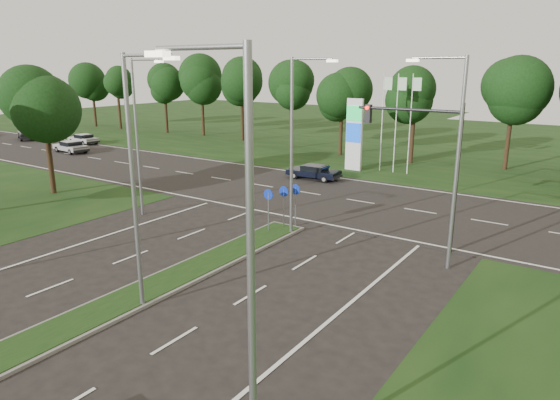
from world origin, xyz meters
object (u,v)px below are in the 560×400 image
Objects in this scene: far_car_b at (83,139)px; far_car_a at (71,146)px; navy_sedan at (314,172)px; far_car_c at (28,133)px.

far_car_a is at bearing -132.61° from far_car_b.
far_car_b is (-4.10, 4.30, -0.04)m from far_car_a.
far_car_a reaches higher than far_car_b.
navy_sedan reaches higher than far_car_b.
far_car_c is (-8.71, -1.49, 0.14)m from far_car_b.
far_car_b is (-30.89, 1.00, -0.00)m from navy_sedan.
navy_sedan is 30.91m from far_car_b.
far_car_a is at bearing 93.74° from navy_sedan.
navy_sedan is 0.97× the size of far_car_a.
far_car_c is at bearing 103.47° from far_car_b.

